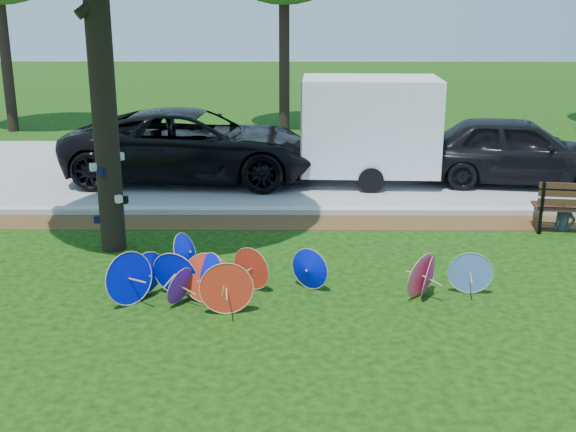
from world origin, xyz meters
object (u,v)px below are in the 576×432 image
parasol_pile (247,274)px  dark_pickup (516,150)px  person_left (567,201)px  black_van (195,145)px  cargo_trailer (370,125)px

parasol_pile → dark_pickup: 9.45m
parasol_pile → dark_pickup: (6.16, 7.15, 0.47)m
parasol_pile → person_left: size_ratio=4.92×
black_van → dark_pickup: 7.93m
cargo_trailer → black_van: bearing=179.3°
dark_pickup → black_van: bearing=95.2°
cargo_trailer → person_left: (3.46, -3.92, -0.84)m
dark_pickup → cargo_trailer: size_ratio=1.52×
dark_pickup → person_left: bearing=-174.0°
black_van → person_left: black_van is taller
parasol_pile → dark_pickup: size_ratio=1.20×
person_left → parasol_pile: bearing=-154.4°
parasol_pile → dark_pickup: dark_pickup is taller
black_van → person_left: 8.84m
parasol_pile → person_left: (6.04, 3.38, 0.23)m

